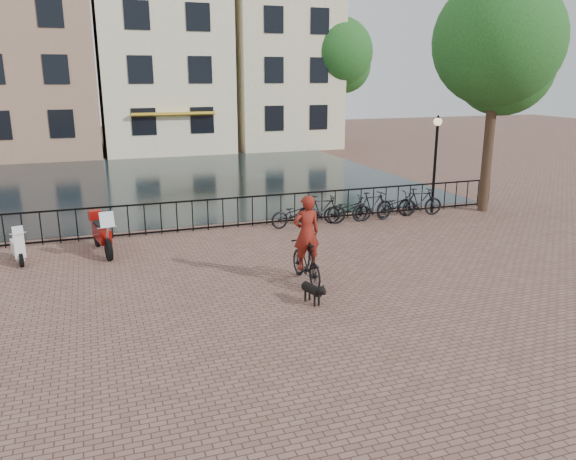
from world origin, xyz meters
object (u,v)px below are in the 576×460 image
object	(u,v)px
lamp_post	(436,148)
cyclist	(306,245)
motorcycle	(101,229)
dog	(312,292)
scooter	(17,242)

from	to	relation	value
lamp_post	cyclist	bearing A→B (deg)	-143.25
lamp_post	motorcycle	world-z (taller)	lamp_post
lamp_post	dog	bearing A→B (deg)	-138.57
cyclist	dog	distance (m)	1.47
dog	scooter	bearing A→B (deg)	126.13
scooter	dog	bearing A→B (deg)	-52.53
cyclist	scooter	bearing A→B (deg)	-31.43
lamp_post	dog	world-z (taller)	lamp_post
motorcycle	scooter	size ratio (longest dim) A/B	1.58
cyclist	scooter	distance (m)	7.88
lamp_post	cyclist	size ratio (longest dim) A/B	1.36
dog	scooter	world-z (taller)	scooter
lamp_post	motorcycle	xyz separation A→B (m)	(-11.52, -1.08, -1.67)
dog	motorcycle	xyz separation A→B (m)	(-4.24, 5.35, 0.44)
dog	lamp_post	bearing A→B (deg)	27.02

